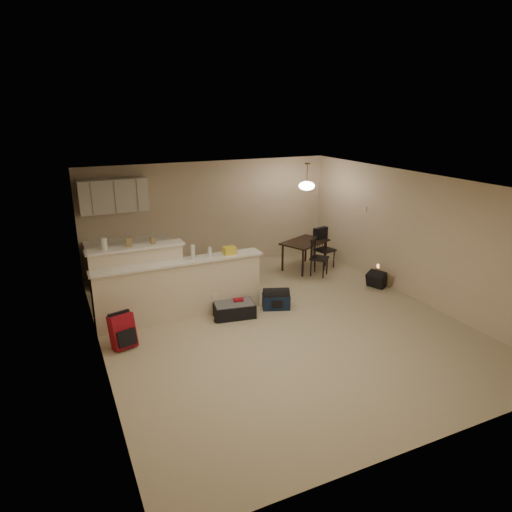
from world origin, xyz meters
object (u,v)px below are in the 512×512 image
navy_duffel (276,301)px  black_daypack (377,280)px  dining_table (305,245)px  red_backpack (122,331)px  suitcase (234,310)px  dining_chair_far (325,249)px  dining_chair_near (319,257)px  pendant_lamp (307,185)px

navy_duffel → black_daypack: size_ratio=1.39×
dining_table → navy_duffel: size_ratio=2.49×
dining_table → red_backpack: bearing=180.0°
red_backpack → black_daypack: (5.35, 0.37, -0.11)m
suitcase → navy_duffel: (0.86, -0.02, 0.02)m
dining_chair_far → black_daypack: (0.32, -1.55, -0.30)m
red_backpack → navy_duffel: size_ratio=1.07×
dining_chair_near → suitcase: (-2.58, -1.19, -0.31)m
pendant_lamp → dining_chair_near: size_ratio=0.71×
dining_table → black_daypack: size_ratio=3.47×
pendant_lamp → suitcase: (-2.51, -1.73, -1.86)m
dining_chair_far → red_backpack: bearing=-172.6°
suitcase → navy_duffel: size_ratio=1.43×
suitcase → navy_duffel: navy_duffel is taller
dining_table → dining_chair_far: size_ratio=1.37×
dining_table → dining_chair_far: dining_chair_far is taller
dining_chair_far → black_daypack: bearing=-91.9°
dining_chair_near → navy_duffel: dining_chair_near is taller
dining_table → suitcase: dining_table is taller
red_backpack → black_daypack: 5.36m
dining_chair_near → dining_chair_far: size_ratio=0.93×
red_backpack → black_daypack: size_ratio=1.49×
dining_table → pendant_lamp: bearing=-114.3°
dining_table → dining_chair_near: (0.07, -0.54, -0.16)m
red_backpack → pendant_lamp: bearing=9.1°
pendant_lamp → black_daypack: size_ratio=1.68×
pendant_lamp → suitcase: bearing=-145.4°
dining_chair_near → dining_chair_far: 0.59m
black_daypack → suitcase: bearing=69.0°
dining_table → navy_duffel: bearing=-157.5°
red_backpack → suitcase: bearing=-6.4°
black_daypack → navy_duffel: bearing=69.8°
pendant_lamp → dining_chair_far: pendant_lamp is taller
dining_chair_near → suitcase: size_ratio=1.18×
dining_chair_near → pendant_lamp: bearing=56.7°
dining_table → dining_chair_near: dining_chair_near is taller
dining_chair_far → navy_duffel: size_ratio=1.81×
dining_chair_far → navy_duffel: dining_chair_far is taller
pendant_lamp → black_daypack: (0.80, -1.67, -1.83)m
suitcase → dining_table: bearing=43.6°
suitcase → pendant_lamp: bearing=43.6°
dining_chair_near → black_daypack: bearing=-98.1°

